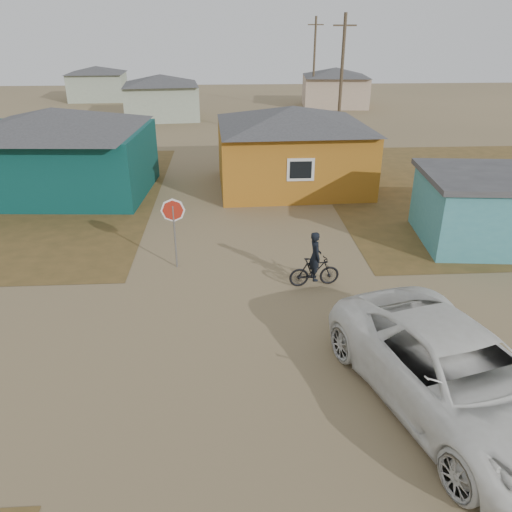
% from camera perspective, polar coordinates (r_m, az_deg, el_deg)
% --- Properties ---
extents(ground, '(120.00, 120.00, 0.00)m').
position_cam_1_polar(ground, '(12.51, 0.52, -11.28)').
color(ground, olive).
extents(house_teal, '(8.93, 7.08, 4.00)m').
position_cam_1_polar(house_teal, '(25.38, -21.67, 11.14)').
color(house_teal, '#093634').
rests_on(house_teal, ground).
extents(house_yellow, '(7.72, 6.76, 3.90)m').
position_cam_1_polar(house_yellow, '(24.86, 4.14, 12.43)').
color(house_yellow, '#A86719').
rests_on(house_yellow, ground).
extents(shed_turquoise, '(6.71, 4.93, 2.60)m').
position_cam_1_polar(shed_turquoise, '(20.39, 26.92, 4.88)').
color(shed_turquoise, teal).
rests_on(shed_turquoise, ground).
extents(house_pale_west, '(7.04, 6.15, 3.60)m').
position_cam_1_polar(house_pale_west, '(44.71, -10.74, 17.52)').
color(house_pale_west, '#9EAB93').
rests_on(house_pale_west, ground).
extents(house_beige_east, '(6.95, 6.05, 3.60)m').
position_cam_1_polar(house_beige_east, '(51.49, 9.03, 18.58)').
color(house_beige_east, tan).
rests_on(house_beige_east, ground).
extents(house_pale_north, '(6.28, 5.81, 3.40)m').
position_cam_1_polar(house_pale_north, '(57.88, -17.66, 18.36)').
color(house_pale_north, '#9EAB93').
rests_on(house_pale_north, ground).
extents(utility_pole_near, '(1.40, 0.20, 8.00)m').
position_cam_1_polar(utility_pole_near, '(33.02, 9.70, 19.04)').
color(utility_pole_near, brown).
rests_on(utility_pole_near, ground).
extents(utility_pole_far, '(1.40, 0.20, 8.00)m').
position_cam_1_polar(utility_pole_far, '(48.86, 6.66, 21.07)').
color(utility_pole_far, brown).
rests_on(utility_pole_far, ground).
extents(stop_sign, '(0.75, 0.32, 2.40)m').
position_cam_1_polar(stop_sign, '(16.25, -9.42, 4.39)').
color(stop_sign, gray).
rests_on(stop_sign, ground).
extents(cyclist, '(1.61, 0.60, 1.78)m').
position_cam_1_polar(cyclist, '(15.39, 6.72, -1.19)').
color(cyclist, black).
rests_on(cyclist, ground).
extents(vehicle, '(4.60, 6.98, 1.78)m').
position_cam_1_polar(vehicle, '(11.26, 21.97, -12.49)').
color(vehicle, white).
rests_on(vehicle, ground).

